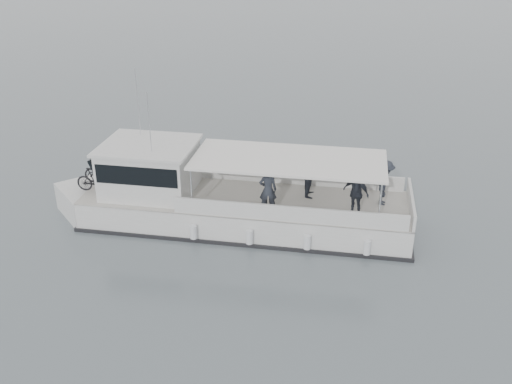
% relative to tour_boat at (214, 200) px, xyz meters
% --- Properties ---
extents(ground, '(1400.00, 1400.00, 0.00)m').
position_rel_tour_boat_xyz_m(ground, '(6.57, 3.33, -1.05)').
color(ground, '#555F64').
rests_on(ground, ground).
extents(tour_boat, '(15.23, 6.78, 6.38)m').
position_rel_tour_boat_xyz_m(tour_boat, '(0.00, 0.00, 0.00)').
color(tour_boat, white).
rests_on(tour_boat, ground).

